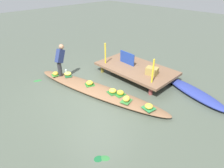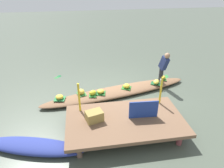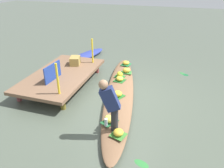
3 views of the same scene
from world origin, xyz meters
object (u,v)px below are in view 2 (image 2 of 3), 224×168
at_px(banana_bunch_2, 59,97).
at_px(banana_bunch_5, 163,77).
at_px(vendor_boat, 118,92).
at_px(banana_bunch_0, 81,92).
at_px(banana_bunch_3, 101,91).
at_px(banana_bunch_4, 126,86).
at_px(vendor_person, 164,65).
at_px(banana_bunch_6, 93,93).
at_px(market_banner, 144,110).
at_px(water_bottle, 161,81).
at_px(moored_boat, 34,146).
at_px(banana_bunch_1, 156,82).

relative_size(banana_bunch_2, banana_bunch_5, 1.13).
bearing_deg(vendor_boat, banana_bunch_0, -6.06).
bearing_deg(banana_bunch_5, banana_bunch_3, 15.28).
distance_m(banana_bunch_4, vendor_person, 1.60).
distance_m(banana_bunch_6, market_banner, 2.19).
xyz_separation_m(vendor_boat, water_bottle, (-1.69, -0.15, 0.20)).
xyz_separation_m(banana_bunch_5, banana_bunch_6, (2.85, 0.78, 0.02)).
bearing_deg(banana_bunch_4, banana_bunch_0, 5.91).
xyz_separation_m(banana_bunch_4, water_bottle, (-1.37, -0.12, 0.01)).
bearing_deg(banana_bunch_2, banana_bunch_6, -176.35).
height_order(vendor_boat, market_banner, market_banner).
height_order(banana_bunch_4, vendor_person, vendor_person).
xyz_separation_m(vendor_boat, banana_bunch_2, (2.05, 0.34, 0.18)).
xyz_separation_m(vendor_boat, banana_bunch_6, (0.94, 0.27, 0.19)).
bearing_deg(banana_bunch_0, banana_bunch_2, 15.39).
height_order(banana_bunch_4, banana_bunch_5, banana_bunch_4).
bearing_deg(banana_bunch_2, banana_bunch_3, -173.87).
bearing_deg(water_bottle, banana_bunch_2, 7.50).
relative_size(moored_boat, banana_bunch_4, 10.64).
height_order(banana_bunch_0, banana_bunch_2, banana_bunch_0).
height_order(vendor_boat, banana_bunch_1, banana_bunch_1).
xyz_separation_m(banana_bunch_0, banana_bunch_1, (-2.85, -0.32, -0.02)).
bearing_deg(banana_bunch_4, banana_bunch_2, 8.88).
distance_m(banana_bunch_3, banana_bunch_6, 0.30).
xyz_separation_m(banana_bunch_4, vendor_person, (-1.46, -0.26, 0.61)).
bearing_deg(banana_bunch_2, banana_bunch_0, -164.61).
bearing_deg(banana_bunch_5, banana_bunch_0, 11.36).
distance_m(vendor_boat, banana_bunch_2, 2.09).
relative_size(banana_bunch_4, banana_bunch_5, 1.09).
bearing_deg(vendor_person, water_bottle, 56.61).
bearing_deg(vendor_boat, banana_bunch_6, 3.94).
bearing_deg(vendor_boat, banana_bunch_3, 4.13).
height_order(vendor_boat, banana_bunch_6, banana_bunch_6).
xyz_separation_m(banana_bunch_1, banana_bunch_4, (1.20, 0.15, 0.01)).
xyz_separation_m(vendor_boat, banana_bunch_3, (0.65, 0.19, 0.18)).
bearing_deg(banana_bunch_5, moored_boat, 32.45).
xyz_separation_m(banana_bunch_2, banana_bunch_4, (-2.38, -0.37, 0.01)).
height_order(banana_bunch_6, market_banner, market_banner).
height_order(banana_bunch_1, vendor_person, vendor_person).
relative_size(banana_bunch_1, water_bottle, 1.43).
relative_size(banana_bunch_1, banana_bunch_4, 1.15).
xyz_separation_m(moored_boat, water_bottle, (-4.27, -2.50, 0.19)).
distance_m(banana_bunch_0, water_bottle, 3.03).
height_order(banana_bunch_1, market_banner, market_banner).
xyz_separation_m(banana_bunch_6, market_banner, (-1.26, 1.75, 0.38)).
relative_size(vendor_boat, banana_bunch_3, 22.08).
xyz_separation_m(banana_bunch_2, banana_bunch_5, (-3.97, -0.85, -0.00)).
relative_size(banana_bunch_6, market_banner, 0.30).
bearing_deg(vendor_boat, banana_bunch_2, -2.66).
bearing_deg(vendor_person, banana_bunch_2, 9.28).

